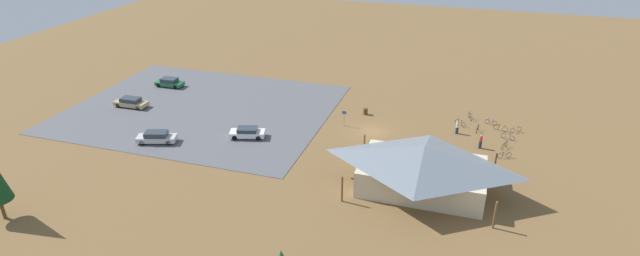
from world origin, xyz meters
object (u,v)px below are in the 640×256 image
Objects in this scene: bicycle_green_near_porch at (504,145)px; bicycle_silver_mid_cluster at (508,137)px; bicycle_purple_yard_front at (491,122)px; car_tan_far_end at (131,102)px; trash_bin at (365,111)px; visitor_at_bikes at (457,127)px; bicycle_orange_trailside at (478,129)px; bicycle_red_edge_south at (460,123)px; bicycle_teal_front_row at (470,117)px; car_silver_near_entry at (157,137)px; bicycle_blue_back_row at (505,155)px; car_green_by_curb at (170,82)px; bike_pavilion at (423,165)px; car_white_mid_lot at (247,133)px; lot_sign at (344,116)px; bicycle_white_yard_right at (516,130)px; bicycle_yellow_by_bin at (501,128)px; visitor_near_lot at (481,141)px.

bicycle_silver_mid_cluster is at bearing -99.80° from bicycle_green_near_porch.
bicycle_purple_yard_front is 0.33× the size of car_tan_far_end.
visitor_at_bikes is (-12.41, 2.35, 0.46)m from trash_bin.
car_tan_far_end is at bearing 8.09° from bicycle_orange_trailside.
car_tan_far_end is (45.11, 7.78, 0.35)m from bicycle_red_edge_south.
bicycle_teal_front_row is 0.33× the size of car_silver_near_entry.
bicycle_red_edge_south reaches higher than bicycle_blue_back_row.
bike_pavilion is at bearing 156.72° from car_green_by_curb.
bicycle_silver_mid_cluster is 2.62m from bicycle_green_near_porch.
car_white_mid_lot is (29.00, 13.20, 0.36)m from bicycle_purple_yard_front.
car_white_mid_lot is 2.68× the size of visitor_at_bikes.
bicycle_white_yard_right is at bearing -167.47° from lot_sign.
bike_pavilion is 19.79m from bicycle_white_yard_right.
bike_pavilion is at bearing 48.48° from bicycle_blue_back_row.
bicycle_purple_yard_front is 4.15m from bicycle_red_edge_south.
bicycle_white_yard_right is 0.84× the size of visitor_at_bikes.
car_tan_far_end is at bearing 3.32° from bicycle_green_near_porch.
bike_pavilion reaches higher than bicycle_teal_front_row.
bicycle_orange_trailside reaches higher than bicycle_green_near_porch.
bicycle_orange_trailside is 29.34m from car_white_mid_lot.
bicycle_purple_yard_front is at bearing -135.73° from visitor_at_bikes.
lot_sign is at bearing 18.58° from bicycle_purple_yard_front.
car_white_mid_lot is at bearing 24.48° from bicycle_purple_yard_front.
bicycle_purple_yard_front is at bearing -155.52° from car_white_mid_lot.
bicycle_silver_mid_cluster is 0.33× the size of car_tan_far_end.
car_white_mid_lot reaches higher than trash_bin.
bicycle_silver_mid_cluster is 0.90× the size of bicycle_yellow_by_bin.
bicycle_white_yard_right is 0.82× the size of visitor_near_lot.
visitor_near_lot reaches higher than visitor_at_bikes.
bicycle_blue_back_row is 41.48m from car_silver_near_entry.
visitor_near_lot reaches higher than car_silver_near_entry.
bicycle_silver_mid_cluster is 0.93× the size of bicycle_orange_trailside.
bicycle_silver_mid_cluster is at bearing 158.85° from bicycle_red_edge_south.
bicycle_purple_yard_front is 4.32m from bicycle_silver_mid_cluster.
bicycle_green_near_porch is (-1.57, 6.40, 0.04)m from bicycle_purple_yard_front.
trash_bin is at bearing -112.39° from lot_sign.
bicycle_blue_back_row is at bearing 92.91° from bicycle_yellow_by_bin.
car_silver_near_entry is at bearing 22.16° from bicycle_orange_trailside.
bicycle_green_near_porch is (-18.14, 4.70, -0.06)m from trash_bin.
visitor_at_bikes is at bearing -100.60° from bike_pavilion.
lot_sign is (11.58, -12.23, -1.30)m from bike_pavilion.
bicycle_teal_front_row is 3.76m from bicycle_orange_trailside.
car_white_mid_lot reaches higher than bicycle_yellow_by_bin.
bicycle_red_edge_south is (-14.56, -4.64, -1.03)m from lot_sign.
bicycle_orange_trailside is 0.39× the size of car_green_by_curb.
car_green_by_curb is at bearing -2.02° from trash_bin.
car_white_mid_lot is at bearing 169.01° from car_tan_far_end.
trash_bin is 4.95m from lot_sign.
lot_sign is at bearing -3.67° from visitor_near_lot.
bicycle_green_near_porch reaches higher than bicycle_purple_yard_front.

